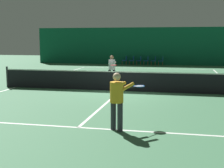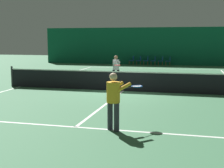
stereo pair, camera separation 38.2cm
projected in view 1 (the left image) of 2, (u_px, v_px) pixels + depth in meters
name	position (u px, v px, depth m)	size (l,w,h in m)	color
ground_plane	(120.00, 91.00, 14.96)	(60.00, 60.00, 0.00)	#3D704C
backdrop_curtain	(150.00, 46.00, 30.09)	(23.00, 0.12, 3.59)	#0F5138
court_line_baseline_far	(146.00, 68.00, 26.48)	(11.00, 0.10, 0.00)	white
court_line_service_far	(137.00, 76.00, 21.16)	(8.25, 0.10, 0.00)	white
court_line_service_near	(78.00, 127.00, 8.77)	(8.25, 0.10, 0.00)	white
court_line_sideline_left	(16.00, 87.00, 16.10)	(0.10, 23.80, 0.00)	white
court_line_centre	(120.00, 91.00, 14.96)	(0.10, 12.80, 0.00)	white
tennis_net	(120.00, 80.00, 14.89)	(12.00, 0.10, 1.07)	black
player_near	(118.00, 97.00, 8.40)	(0.97, 1.30, 1.58)	#2D2D38
player_far	(112.00, 67.00, 17.41)	(0.72, 1.35, 1.56)	black
courtside_chair_0	(125.00, 60.00, 30.24)	(0.44, 0.44, 0.84)	brown
courtside_chair_1	(132.00, 60.00, 30.09)	(0.44, 0.44, 0.84)	brown
courtside_chair_2	(139.00, 60.00, 29.95)	(0.44, 0.44, 0.84)	brown
courtside_chair_3	(147.00, 60.00, 29.80)	(0.44, 0.44, 0.84)	brown
courtside_chair_4	(154.00, 60.00, 29.66)	(0.44, 0.44, 0.84)	brown
courtside_chair_5	(161.00, 60.00, 29.51)	(0.44, 0.44, 0.84)	brown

